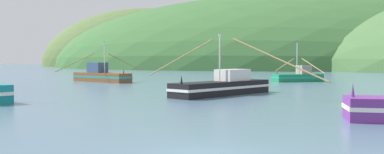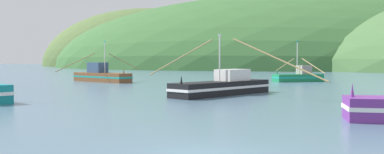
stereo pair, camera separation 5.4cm
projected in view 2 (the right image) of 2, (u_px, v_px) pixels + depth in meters
name	position (u px, v px, depth m)	size (l,w,h in m)	color
hill_far_left	(279.00, 67.00, 191.78)	(208.99, 167.19, 63.44)	#386633
hill_far_right	(147.00, 66.00, 221.95)	(112.85, 90.28, 61.61)	#516B38
fishing_boat_black	(224.00, 86.00, 36.32)	(16.65, 10.90, 5.38)	black
fishing_boat_green	(299.00, 76.00, 58.67)	(7.46, 12.28, 5.84)	#197A47
fishing_boat_brown	(101.00, 76.00, 58.29)	(10.33, 12.76, 5.79)	brown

